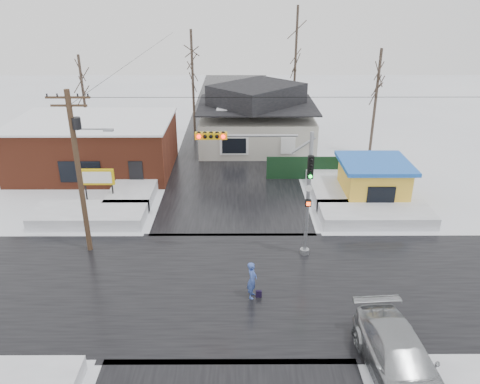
{
  "coord_description": "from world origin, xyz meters",
  "views": [
    {
      "loc": [
        0.34,
        -19.3,
        13.57
      ],
      "look_at": [
        0.44,
        4.7,
        3.0
      ],
      "focal_mm": 35.0,
      "sensor_mm": 36.0,
      "label": 1
    }
  ],
  "objects_px": {
    "traffic_signal": "(279,178)",
    "marquee_sign": "(98,178)",
    "utility_pole": "(79,164)",
    "pedestrian": "(252,280)",
    "car": "(400,360)",
    "kiosk": "(373,181)"
  },
  "relations": [
    {
      "from": "marquee_sign",
      "to": "kiosk",
      "type": "relative_size",
      "value": 0.55
    },
    {
      "from": "kiosk",
      "to": "pedestrian",
      "type": "distance_m",
      "value": 13.84
    },
    {
      "from": "marquee_sign",
      "to": "kiosk",
      "type": "bearing_deg",
      "value": 1.55
    },
    {
      "from": "car",
      "to": "marquee_sign",
      "type": "bearing_deg",
      "value": 130.62
    },
    {
      "from": "pedestrian",
      "to": "car",
      "type": "bearing_deg",
      "value": -123.46
    },
    {
      "from": "utility_pole",
      "to": "kiosk",
      "type": "distance_m",
      "value": 18.95
    },
    {
      "from": "kiosk",
      "to": "pedestrian",
      "type": "xyz_separation_m",
      "value": [
        -8.52,
        -10.9,
        -0.53
      ]
    },
    {
      "from": "pedestrian",
      "to": "utility_pole",
      "type": "bearing_deg",
      "value": 73.49
    },
    {
      "from": "car",
      "to": "utility_pole",
      "type": "bearing_deg",
      "value": 142.29
    },
    {
      "from": "kiosk",
      "to": "car",
      "type": "relative_size",
      "value": 0.79
    },
    {
      "from": "utility_pole",
      "to": "kiosk",
      "type": "bearing_deg",
      "value": 20.44
    },
    {
      "from": "utility_pole",
      "to": "car",
      "type": "relative_size",
      "value": 1.55
    },
    {
      "from": "pedestrian",
      "to": "car",
      "type": "xyz_separation_m",
      "value": [
        5.37,
        -5.05,
        -0.09
      ]
    },
    {
      "from": "utility_pole",
      "to": "pedestrian",
      "type": "height_order",
      "value": "utility_pole"
    },
    {
      "from": "traffic_signal",
      "to": "car",
      "type": "relative_size",
      "value": 1.2
    },
    {
      "from": "traffic_signal",
      "to": "kiosk",
      "type": "height_order",
      "value": "traffic_signal"
    },
    {
      "from": "utility_pole",
      "to": "pedestrian",
      "type": "distance_m",
      "value": 10.78
    },
    {
      "from": "kiosk",
      "to": "pedestrian",
      "type": "bearing_deg",
      "value": -128.0
    },
    {
      "from": "utility_pole",
      "to": "kiosk",
      "type": "xyz_separation_m",
      "value": [
        17.43,
        6.49,
        -3.65
      ]
    },
    {
      "from": "traffic_signal",
      "to": "marquee_sign",
      "type": "distance_m",
      "value": 13.42
    },
    {
      "from": "utility_pole",
      "to": "marquee_sign",
      "type": "xyz_separation_m",
      "value": [
        -1.07,
        5.99,
        -3.19
      ]
    },
    {
      "from": "utility_pole",
      "to": "marquee_sign",
      "type": "height_order",
      "value": "utility_pole"
    }
  ]
}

